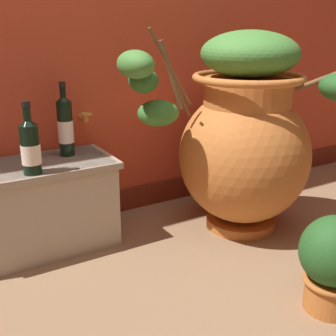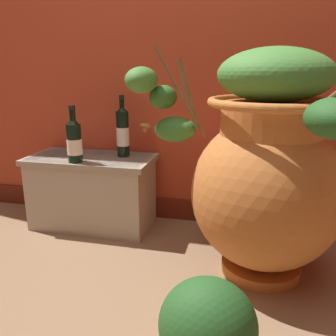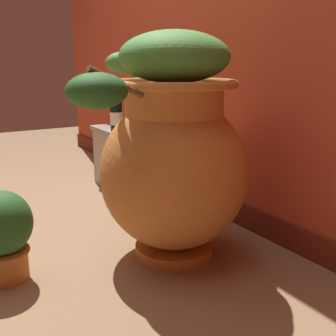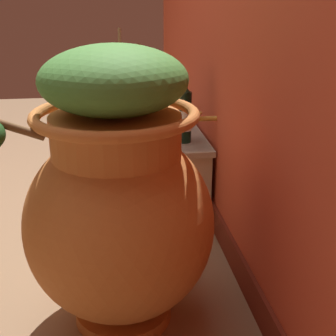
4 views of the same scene
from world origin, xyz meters
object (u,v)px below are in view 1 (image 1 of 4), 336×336
Objects in this scene: wine_bottle_middle at (65,125)px; terracotta_urn at (244,137)px; potted_shrub at (334,260)px; wine_bottle_left at (30,145)px.

terracotta_urn is at bearing -25.10° from wine_bottle_middle.
potted_shrub is at bearing -59.70° from wine_bottle_middle.
wine_bottle_left is 0.87× the size of wine_bottle_middle.
wine_bottle_middle is at bearing 41.18° from wine_bottle_left.
terracotta_urn is 1.01m from wine_bottle_left.
wine_bottle_middle is at bearing 120.30° from potted_shrub.
terracotta_urn is 0.78m from potted_shrub.
wine_bottle_middle is (-0.78, 0.37, 0.08)m from terracotta_urn.
wine_bottle_left is at bearing 169.54° from terracotta_urn.
potted_shrub is (0.84, -0.89, -0.34)m from wine_bottle_left.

